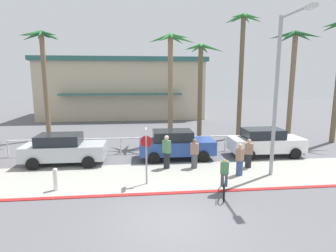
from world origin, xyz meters
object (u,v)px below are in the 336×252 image
(car_silver_1, at_px, (64,149))
(pedestrian_0, at_px, (249,155))
(car_white_3, at_px, (265,142))
(stop_sign_bike_lane, at_px, (146,148))
(palm_tree_4, at_px, (242,49))
(palm_tree_2, at_px, (171,62))
(palm_tree_3, at_px, (201,68))
(car_blue_2, at_px, (176,144))
(pedestrian_1, at_px, (240,161))
(cyclist_teal_0, at_px, (224,178))
(palm_tree_1, at_px, (43,58))
(palm_tree_5, at_px, (293,61))
(pedestrian_3, at_px, (167,153))
(streetlight_curb, at_px, (279,88))
(bollard_0, at_px, (56,179))
(pedestrian_2, at_px, (194,155))

(car_silver_1, height_order, pedestrian_0, car_silver_1)
(car_white_3, bearing_deg, stop_sign_bike_lane, -152.40)
(palm_tree_4, height_order, car_silver_1, palm_tree_4)
(palm_tree_2, bearing_deg, palm_tree_3, 25.27)
(car_blue_2, bearing_deg, pedestrian_1, -49.29)
(palm_tree_4, bearing_deg, car_white_3, -93.35)
(palm_tree_2, height_order, pedestrian_1, palm_tree_2)
(palm_tree_2, bearing_deg, car_silver_1, -146.07)
(cyclist_teal_0, bearing_deg, palm_tree_2, 97.29)
(palm_tree_1, height_order, palm_tree_3, palm_tree_1)
(palm_tree_5, height_order, car_white_3, palm_tree_5)
(pedestrian_3, bearing_deg, palm_tree_2, 81.44)
(palm_tree_2, distance_m, palm_tree_5, 8.81)
(streetlight_curb, xyz_separation_m, car_white_3, (1.22, 3.52, -3.41))
(palm_tree_5, xyz_separation_m, pedestrian_1, (-6.20, -6.62, -5.18))
(palm_tree_1, height_order, car_white_3, palm_tree_1)
(bollard_0, relative_size, palm_tree_5, 0.12)
(pedestrian_3, bearing_deg, palm_tree_5, 28.41)
(palm_tree_5, height_order, pedestrian_1, palm_tree_5)
(palm_tree_1, xyz_separation_m, pedestrian_3, (8.48, -7.97, -5.37))
(pedestrian_2, bearing_deg, pedestrian_1, -33.06)
(car_silver_1, xyz_separation_m, pedestrian_0, (9.93, -1.69, -0.15))
(palm_tree_1, bearing_deg, palm_tree_4, -2.88)
(palm_tree_2, xyz_separation_m, pedestrian_1, (2.60, -7.11, -5.12))
(pedestrian_1, distance_m, pedestrian_3, 3.73)
(car_silver_1, bearing_deg, pedestrian_0, -9.67)
(palm_tree_5, relative_size, car_white_3, 1.83)
(cyclist_teal_0, xyz_separation_m, pedestrian_2, (-0.56, 3.34, 0.04))
(car_silver_1, distance_m, car_blue_2, 6.32)
(palm_tree_2, height_order, car_white_3, palm_tree_2)
(bollard_0, bearing_deg, palm_tree_4, 39.69)
(bollard_0, bearing_deg, streetlight_curb, 3.67)
(palm_tree_1, distance_m, palm_tree_2, 9.62)
(streetlight_curb, height_order, pedestrian_0, streetlight_curb)
(palm_tree_3, distance_m, car_silver_1, 11.44)
(stop_sign_bike_lane, bearing_deg, car_white_3, 27.60)
(car_silver_1, relative_size, pedestrian_2, 2.75)
(palm_tree_2, relative_size, palm_tree_3, 1.07)
(palm_tree_2, bearing_deg, bollard_0, -125.83)
(stop_sign_bike_lane, xyz_separation_m, pedestrian_0, (5.45, 1.73, -0.96))
(cyclist_teal_0, relative_size, pedestrian_3, 0.98)
(stop_sign_bike_lane, bearing_deg, palm_tree_2, 75.75)
(pedestrian_1, bearing_deg, car_white_3, 48.78)
(pedestrian_1, xyz_separation_m, pedestrian_2, (-1.99, 1.30, -0.00))
(palm_tree_4, bearing_deg, stop_sign_bike_lane, -129.67)
(car_blue_2, height_order, pedestrian_0, car_blue_2)
(car_blue_2, bearing_deg, streetlight_curb, -39.02)
(stop_sign_bike_lane, bearing_deg, palm_tree_4, 50.33)
(palm_tree_5, relative_size, car_silver_1, 1.83)
(car_white_3, height_order, pedestrian_3, pedestrian_3)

